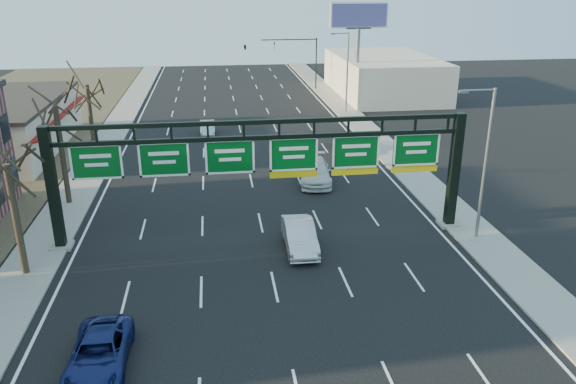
{
  "coord_description": "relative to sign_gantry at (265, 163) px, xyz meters",
  "views": [
    {
      "loc": [
        -2.64,
        -22.64,
        14.56
      ],
      "look_at": [
        1.35,
        6.88,
        3.2
      ],
      "focal_mm": 35.0,
      "sensor_mm": 36.0,
      "label": 1
    }
  ],
  "objects": [
    {
      "name": "lane_markings",
      "position": [
        -0.16,
        12.0,
        -4.62
      ],
      "size": [
        21.6,
        120.0,
        0.01
      ],
      "primitive_type": "cube",
      "color": "white",
      "rests_on": "ground"
    },
    {
      "name": "sidewalk_right",
      "position": [
        12.64,
        12.0,
        -4.57
      ],
      "size": [
        3.0,
        120.0,
        0.12
      ],
      "primitive_type": "cube",
      "color": "gray",
      "rests_on": "ground"
    },
    {
      "name": "cream_strip",
      "position": [
        -21.64,
        21.0,
        -2.27
      ],
      "size": [
        10.9,
        18.4,
        4.7
      ],
      "color": "beige",
      "rests_on": "ground"
    },
    {
      "name": "car_silver_distant",
      "position": [
        -3.46,
        24.22,
        -3.96
      ],
      "size": [
        1.45,
        4.07,
        1.34
      ],
      "primitive_type": "imported",
      "rotation": [
        0.0,
        0.0,
        0.01
      ],
      "color": "#B2B2B7",
      "rests_on": "ground"
    },
    {
      "name": "car_grey_far",
      "position": [
        9.06,
        16.5,
        -3.96
      ],
      "size": [
        1.92,
        4.04,
        1.34
      ],
      "primitive_type": "imported",
      "rotation": [
        0.0,
        0.0,
        0.09
      ],
      "color": "#45484B",
      "rests_on": "ground"
    },
    {
      "name": "building_right_distant",
      "position": [
        19.84,
        42.0,
        -2.13
      ],
      "size": [
        12.0,
        20.0,
        5.0
      ],
      "primitive_type": "cube",
      "color": "beige",
      "rests_on": "ground"
    },
    {
      "name": "tree_gantry",
      "position": [
        -12.96,
        -3.0,
        2.48
      ],
      "size": [
        3.6,
        3.6,
        8.48
      ],
      "color": "#2F261A",
      "rests_on": "sidewalk_left"
    },
    {
      "name": "tree_far",
      "position": [
        -12.96,
        17.0,
        2.86
      ],
      "size": [
        3.6,
        3.6,
        8.86
      ],
      "color": "#2F261A",
      "rests_on": "sidewalk_left"
    },
    {
      "name": "tree_mid",
      "position": [
        -12.96,
        7.0,
        3.23
      ],
      "size": [
        3.6,
        3.6,
        9.24
      ],
      "color": "#2F261A",
      "rests_on": "sidewalk_left"
    },
    {
      "name": "sidewalk_left",
      "position": [
        -12.96,
        12.0,
        -4.57
      ],
      "size": [
        3.0,
        120.0,
        0.12
      ],
      "primitive_type": "cube",
      "color": "gray",
      "rests_on": "ground"
    },
    {
      "name": "streetlight_near",
      "position": [
        12.31,
        -2.0,
        0.45
      ],
      "size": [
        2.15,
        0.22,
        9.0
      ],
      "color": "slate",
      "rests_on": "sidewalk_right"
    },
    {
      "name": "streetlight_far",
      "position": [
        12.31,
        32.0,
        0.45
      ],
      "size": [
        2.15,
        0.22,
        9.0
      ],
      "color": "slate",
      "rests_on": "sidewalk_right"
    },
    {
      "name": "car_white_wagon",
      "position": [
        4.65,
        9.17,
        -3.81
      ],
      "size": [
        2.95,
        5.88,
        1.64
      ],
      "primitive_type": "imported",
      "rotation": [
        0.0,
        0.0,
        -0.12
      ],
      "color": "silver",
      "rests_on": "ground"
    },
    {
      "name": "ground",
      "position": [
        -0.16,
        -8.0,
        -4.63
      ],
      "size": [
        160.0,
        160.0,
        0.0
      ],
      "primitive_type": "plane",
      "color": "black",
      "rests_on": "ground"
    },
    {
      "name": "car_silver_sedan",
      "position": [
        1.76,
        -1.92,
        -3.84
      ],
      "size": [
        1.74,
        4.81,
        1.58
      ],
      "primitive_type": "imported",
      "rotation": [
        0.0,
        0.0,
        -0.01
      ],
      "color": "#B8B8BD",
      "rests_on": "ground"
    },
    {
      "name": "billboard_right",
      "position": [
        14.84,
        36.98,
        4.43
      ],
      "size": [
        7.0,
        0.5,
        12.0
      ],
      "color": "slate",
      "rests_on": "ground"
    },
    {
      "name": "sign_gantry",
      "position": [
        0.0,
        0.0,
        0.0
      ],
      "size": [
        24.6,
        1.2,
        7.2
      ],
      "color": "black",
      "rests_on": "ground"
    },
    {
      "name": "car_blue_suv",
      "position": [
        -7.74,
        -11.35,
        -3.96
      ],
      "size": [
        2.25,
        4.86,
        1.35
      ],
      "primitive_type": "imported",
      "rotation": [
        0.0,
        0.0,
        -0.0
      ],
      "color": "navy",
      "rests_on": "ground"
    },
    {
      "name": "traffic_signal_mast",
      "position": [
        5.53,
        47.0,
        0.87
      ],
      "size": [
        10.16,
        0.54,
        7.0
      ],
      "color": "black",
      "rests_on": "ground"
    }
  ]
}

